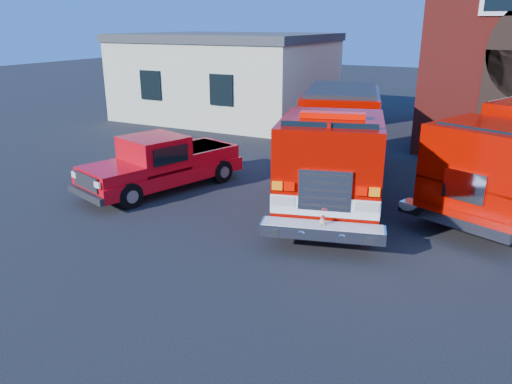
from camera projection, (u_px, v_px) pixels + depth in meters
The scene contains 4 objects.
ground at pixel (278, 227), 12.55m from camera, with size 100.00×100.00×0.00m, color black.
side_building at pixel (228, 75), 26.68m from camera, with size 10.20×8.20×4.35m.
fire_engine at pixel (336, 142), 14.92m from camera, with size 4.93×9.62×2.86m.
pickup_truck at pixel (162, 164), 15.23m from camera, with size 3.32×5.44×1.68m.
Camera 1 is at (4.82, -10.56, 4.89)m, focal length 35.00 mm.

